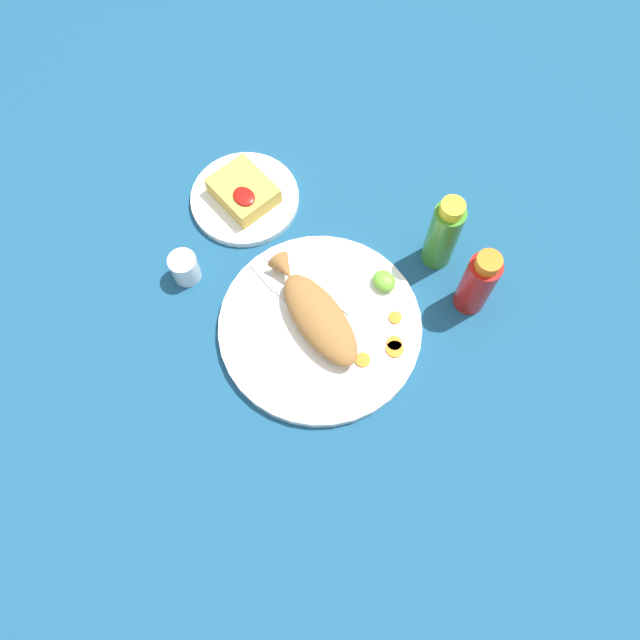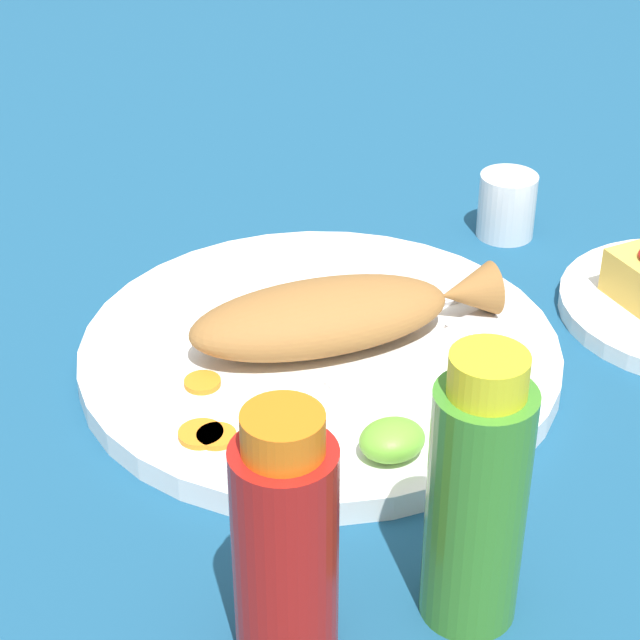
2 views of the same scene
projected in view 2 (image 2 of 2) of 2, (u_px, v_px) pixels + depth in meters
The scene contains 13 objects.
ground_plane at pixel (320, 364), 0.84m from camera, with size 4.00×4.00×0.00m, color navy.
main_plate at pixel (320, 354), 0.84m from camera, with size 0.35×0.35×0.02m, color white.
fried_fish at pixel (334, 315), 0.82m from camera, with size 0.24×0.11×0.05m.
fork_near at pixel (417, 305), 0.88m from camera, with size 0.19×0.02×0.00m.
fork_far at pixel (444, 336), 0.84m from camera, with size 0.18×0.05×0.00m.
carrot_slice_near at pixel (202, 383), 0.79m from camera, with size 0.03×0.03×0.00m, color orange.
carrot_slice_mid at pixel (217, 436), 0.74m from camera, with size 0.03×0.03×0.00m, color orange.
carrot_slice_far at pixel (201, 434), 0.74m from camera, with size 0.03×0.03×0.00m, color orange.
carrot_slice_extra at pixel (285, 452), 0.73m from camera, with size 0.02×0.02×0.00m, color orange.
lime_wedge_main at pixel (392, 440), 0.72m from camera, with size 0.04×0.04×0.02m, color #6BB233.
hot_sauce_bottle_red at pixel (285, 544), 0.58m from camera, with size 0.05×0.05×0.15m.
hot_sauce_bottle_green at pixel (477, 497), 0.60m from camera, with size 0.05×0.05×0.17m.
salt_cup at pixel (506, 209), 1.00m from camera, with size 0.05×0.05×0.06m.
Camera 2 is at (0.31, 0.63, 0.48)m, focal length 65.00 mm.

